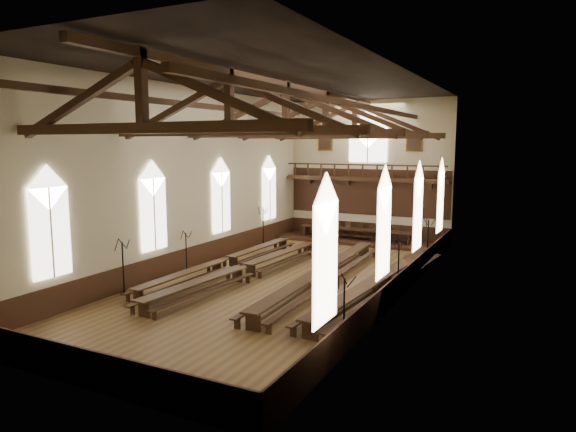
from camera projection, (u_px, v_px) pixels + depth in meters
name	position (u px, v px, depth m)	size (l,w,h in m)	color
ground	(286.00, 280.00, 26.15)	(26.00, 26.00, 0.00)	brown
room_walls	(286.00, 153.00, 25.24)	(26.00, 26.00, 26.00)	#B9B18C
wainscot_band	(286.00, 269.00, 26.06)	(12.00, 26.00, 1.20)	#381F10
side_windows	(286.00, 208.00, 25.62)	(11.85, 19.80, 4.50)	white
end_window	(368.00, 139.00, 36.54)	(2.80, 0.12, 3.80)	white
minstrels_gallery	(366.00, 186.00, 36.79)	(11.80, 1.24, 3.70)	#311B0F
portraits	(368.00, 141.00, 36.55)	(7.75, 0.09, 1.45)	brown
roof_trusses	(286.00, 117.00, 25.00)	(11.70, 25.70, 2.80)	#311B0F
refectory_row_a	(225.00, 262.00, 28.11)	(1.53, 13.88, 0.69)	#311B0F
refectory_row_b	(244.00, 269.00, 26.31)	(2.00, 14.43, 0.74)	#311B0F
refectory_row_c	(322.00, 273.00, 25.34)	(1.86, 14.94, 0.80)	#311B0F
refectory_row_d	(383.00, 279.00, 24.09)	(2.17, 14.94, 0.80)	#311B0F
dais	(355.00, 241.00, 36.34)	(11.40, 2.84, 0.19)	#381F10
high_table	(355.00, 230.00, 36.23)	(8.35, 1.07, 0.78)	#311B0F
high_chairs	(359.00, 229.00, 36.97)	(5.92, 0.52, 1.11)	#311B0F
candelabrum_left_near	(124.00, 278.00, 23.59)	(0.78, 0.77, 2.62)	black
candelabrum_left_mid	(186.00, 260.00, 27.68)	(0.68, 0.68, 2.30)	black
candelabrum_left_far	(263.00, 234.00, 35.09)	(0.77, 0.81, 2.67)	black
candelabrum_right_near	(344.00, 322.00, 17.89)	(0.68, 0.75, 2.45)	black
candelabrum_right_mid	(398.00, 274.00, 24.29)	(0.75, 0.79, 2.61)	black
candelabrum_right_far	(427.00, 248.00, 30.15)	(0.79, 0.77, 2.64)	black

